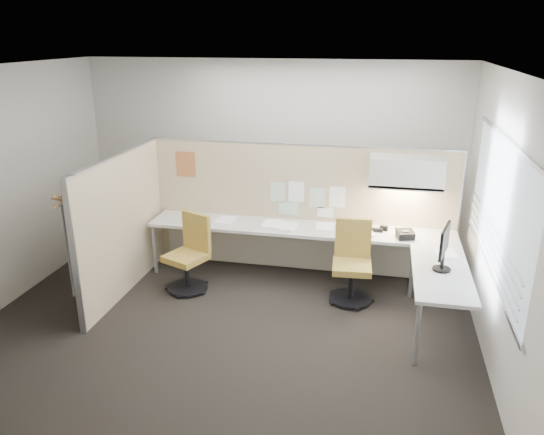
% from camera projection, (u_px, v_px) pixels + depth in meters
% --- Properties ---
extents(floor, '(5.50, 4.50, 0.01)m').
position_uv_depth(floor, '(230.00, 320.00, 6.12)').
color(floor, black).
rests_on(floor, ground).
extents(ceiling, '(5.50, 4.50, 0.01)m').
position_uv_depth(ceiling, '(222.00, 68.00, 5.19)').
color(ceiling, white).
rests_on(ceiling, wall_back).
extents(wall_back, '(5.50, 0.02, 2.80)m').
position_uv_depth(wall_back, '(271.00, 158.00, 7.73)').
color(wall_back, beige).
rests_on(wall_back, ground).
extents(wall_front, '(5.50, 0.02, 2.80)m').
position_uv_depth(wall_front, '(130.00, 305.00, 3.57)').
color(wall_front, beige).
rests_on(wall_front, ground).
extents(wall_left, '(0.02, 4.50, 2.80)m').
position_uv_depth(wall_left, '(0.00, 190.00, 6.19)').
color(wall_left, beige).
rests_on(wall_left, ground).
extents(wall_right, '(0.02, 4.50, 2.80)m').
position_uv_depth(wall_right, '(500.00, 223.00, 5.11)').
color(wall_right, beige).
rests_on(wall_right, ground).
extents(window_pane, '(0.01, 2.80, 1.30)m').
position_uv_depth(window_pane, '(499.00, 208.00, 5.06)').
color(window_pane, '#A3AEBD').
rests_on(window_pane, wall_right).
extents(partition_back, '(4.10, 0.06, 1.75)m').
position_uv_depth(partition_back, '(300.00, 209.00, 7.19)').
color(partition_back, '#CFBB8F').
rests_on(partition_back, floor).
extents(partition_left, '(0.06, 2.20, 1.75)m').
position_uv_depth(partition_left, '(123.00, 225.00, 6.58)').
color(partition_left, '#CFBB8F').
rests_on(partition_left, floor).
extents(desk, '(4.00, 2.07, 0.73)m').
position_uv_depth(desk, '(323.00, 242.00, 6.77)').
color(desk, beige).
rests_on(desk, floor).
extents(overhead_bin, '(0.90, 0.36, 0.38)m').
position_uv_depth(overhead_bin, '(406.00, 172.00, 6.52)').
color(overhead_bin, beige).
rests_on(overhead_bin, partition_back).
extents(task_light_strip, '(0.60, 0.06, 0.02)m').
position_uv_depth(task_light_strip, '(405.00, 189.00, 6.59)').
color(task_light_strip, '#FFEABF').
rests_on(task_light_strip, overhead_bin).
extents(pinned_papers, '(1.01, 0.00, 0.47)m').
position_uv_depth(pinned_papers, '(306.00, 199.00, 7.09)').
color(pinned_papers, '#8CBF8C').
rests_on(pinned_papers, partition_back).
extents(poster, '(0.28, 0.00, 0.35)m').
position_uv_depth(poster, '(186.00, 164.00, 7.30)').
color(poster, orange).
rests_on(poster, partition_back).
extents(chair_left, '(0.59, 0.61, 0.97)m').
position_uv_depth(chair_left, '(190.00, 256.00, 6.74)').
color(chair_left, black).
rests_on(chair_left, floor).
extents(chair_right, '(0.52, 0.53, 0.99)m').
position_uv_depth(chair_right, '(352.00, 264.00, 6.46)').
color(chair_right, black).
rests_on(chair_right, floor).
extents(monitor, '(0.19, 0.46, 0.49)m').
position_uv_depth(monitor, '(444.00, 246.00, 5.58)').
color(monitor, black).
rests_on(monitor, desk).
extents(phone, '(0.25, 0.24, 0.12)m').
position_uv_depth(phone, '(405.00, 234.00, 6.53)').
color(phone, black).
rests_on(phone, desk).
extents(stapler, '(0.14, 0.05, 0.05)m').
position_uv_depth(stapler, '(377.00, 230.00, 6.75)').
color(stapler, black).
rests_on(stapler, desk).
extents(tape_dispenser, '(0.11, 0.08, 0.06)m').
position_uv_depth(tape_dispenser, '(384.00, 228.00, 6.80)').
color(tape_dispenser, black).
rests_on(tape_dispenser, desk).
extents(coat_hook, '(0.18, 0.45, 1.36)m').
position_uv_depth(coat_hook, '(66.00, 208.00, 5.50)').
color(coat_hook, silver).
rests_on(coat_hook, partition_left).
extents(paper_stack_0, '(0.29, 0.35, 0.03)m').
position_uv_depth(paper_stack_0, '(196.00, 220.00, 7.14)').
color(paper_stack_0, white).
rests_on(paper_stack_0, desk).
extents(paper_stack_1, '(0.26, 0.32, 0.02)m').
position_uv_depth(paper_stack_1, '(225.00, 220.00, 7.16)').
color(paper_stack_1, white).
rests_on(paper_stack_1, desk).
extents(paper_stack_2, '(0.23, 0.30, 0.05)m').
position_uv_depth(paper_stack_2, '(272.00, 225.00, 6.94)').
color(paper_stack_2, white).
rests_on(paper_stack_2, desk).
extents(paper_stack_3, '(0.25, 0.31, 0.02)m').
position_uv_depth(paper_stack_3, '(324.00, 226.00, 6.93)').
color(paper_stack_3, white).
rests_on(paper_stack_3, desk).
extents(paper_stack_4, '(0.28, 0.34, 0.02)m').
position_uv_depth(paper_stack_4, '(364.00, 232.00, 6.72)').
color(paper_stack_4, white).
rests_on(paper_stack_4, desk).
extents(paper_stack_5, '(0.26, 0.33, 0.02)m').
position_uv_depth(paper_stack_5, '(446.00, 253.00, 6.08)').
color(paper_stack_5, white).
rests_on(paper_stack_5, desk).
extents(paper_stack_6, '(0.27, 0.33, 0.04)m').
position_uv_depth(paper_stack_6, '(287.00, 227.00, 6.88)').
color(paper_stack_6, white).
rests_on(paper_stack_6, desk).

